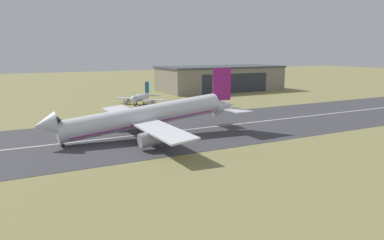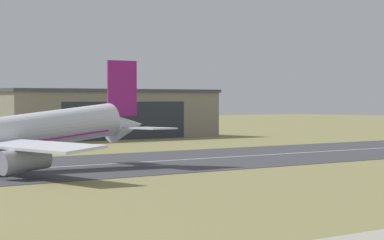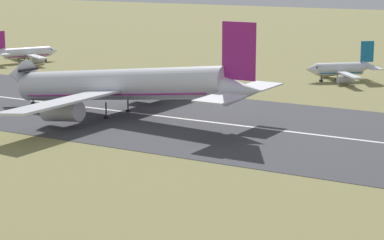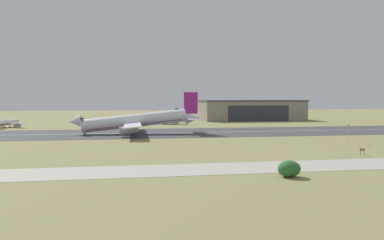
{
  "view_description": "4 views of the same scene",
  "coord_description": "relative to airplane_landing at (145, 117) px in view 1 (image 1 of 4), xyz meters",
  "views": [
    {
      "loc": [
        -82.42,
        12.71,
        22.44
      ],
      "look_at": [
        -38.55,
        94.22,
        5.22
      ],
      "focal_mm": 35.0,
      "sensor_mm": 36.0,
      "label": 1
    },
    {
      "loc": [
        -115.62,
        -20.0,
        11.29
      ],
      "look_at": [
        -21.01,
        88.65,
        7.84
      ],
      "focal_mm": 85.0,
      "sensor_mm": 36.0,
      "label": 2
    },
    {
      "loc": [
        29.01,
        -3.45,
        26.81
      ],
      "look_at": [
        -21.46,
        82.97,
        5.67
      ],
      "focal_mm": 70.0,
      "sensor_mm": 36.0,
      "label": 3
    },
    {
      "loc": [
        -50.24,
        -55.32,
        14.84
      ],
      "look_at": [
        -25.1,
        95.01,
        6.12
      ],
      "focal_mm": 35.0,
      "sensor_mm": 36.0,
      "label": 4
    }
  ],
  "objects": [
    {
      "name": "airplane_landing",
      "position": [
        0.0,
        0.0,
        0.0
      ],
      "size": [
        55.17,
        52.79,
        17.63
      ],
      "color": "silver",
      "rests_on": "ground_plane"
    },
    {
      "name": "runway_strip",
      "position": [
        47.84,
        3.15,
        -5.4
      ],
      "size": [
        504.49,
        46.0,
        0.06
      ],
      "primitive_type": "cube",
      "color": "#3D3D42",
      "rests_on": "ground_plane"
    },
    {
      "name": "runway_centreline",
      "position": [
        47.84,
        3.15,
        -5.36
      ],
      "size": [
        454.04,
        0.7,
        0.01
      ],
      "primitive_type": "cube",
      "color": "silver",
      "rests_on": "runway_strip"
    },
    {
      "name": "hangar_building",
      "position": [
        80.91,
        90.0,
        1.52
      ],
      "size": [
        69.98,
        30.6,
        13.86
      ],
      "color": "gray",
      "rests_on": "ground_plane"
    },
    {
      "name": "airplane_parked_centre",
      "position": [
        20.36,
        58.08,
        -2.69
      ],
      "size": [
        18.62,
        19.51,
        9.12
      ],
      "color": "silver",
      "rests_on": "ground_plane"
    }
  ]
}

